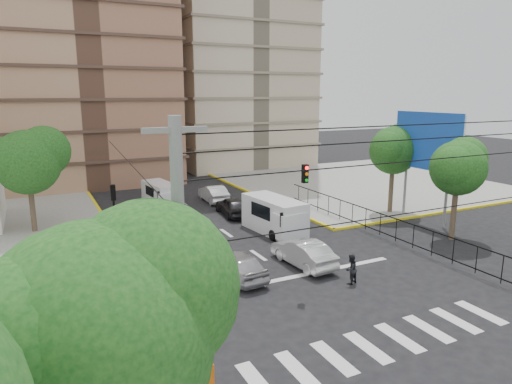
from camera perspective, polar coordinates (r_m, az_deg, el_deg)
ground at (r=23.78m, az=5.82°, el=-11.60°), size 160.00×160.00×0.00m
sidewalk_ne at (r=50.66m, az=12.97°, el=1.12°), size 26.00×26.00×0.15m
crosswalk_stripes at (r=19.54m, az=15.68°, el=-17.64°), size 12.00×2.40×0.01m
stop_line at (r=24.72m, az=4.32°, el=-10.61°), size 13.00×0.40×0.01m
park_fence at (r=32.30m, az=15.18°, el=-5.46°), size 0.10×22.50×1.66m
billboard at (r=35.92m, az=20.70°, el=5.73°), size 0.36×6.20×8.10m
tree_sw_near at (r=9.43m, az=-18.97°, el=-15.80°), size 5.63×4.60×7.57m
tree_park_a at (r=32.41m, az=24.03°, el=3.07°), size 4.41×3.60×6.83m
tree_park_c at (r=37.85m, az=16.91°, el=5.28°), size 4.65×3.80×7.25m
tree_tudor at (r=34.61m, az=-26.52°, el=3.71°), size 5.39×4.40×7.43m
traffic_light_nw at (r=27.20m, az=-17.32°, el=-2.10°), size 0.28×0.22×4.40m
traffic_light_hanging at (r=20.41m, az=9.22°, el=1.67°), size 18.00×9.12×0.92m
utility_pole_sw at (r=10.85m, az=-9.25°, el=-14.36°), size 1.40×0.28×9.00m
van_right_lane at (r=31.76m, az=2.53°, el=-3.10°), size 2.69×5.61×2.44m
van_left_lane at (r=40.04m, az=-11.77°, el=-0.40°), size 2.33×4.73×2.04m
car_silver_front_left at (r=24.38m, az=-2.48°, el=-9.00°), size 2.19×4.61×1.52m
car_white_front_right at (r=26.16m, az=5.92°, el=-7.57°), size 1.87×4.64×1.50m
car_grey_mid_left at (r=30.55m, az=-9.33°, el=-4.85°), size 3.12×5.31×1.39m
car_silver_rear_left at (r=35.76m, az=-9.61°, el=-2.41°), size 2.39×4.63×1.28m
car_darkgrey_mid_right at (r=36.48m, az=-2.94°, el=-1.75°), size 2.20×4.66×1.54m
car_white_rear_right at (r=41.16m, az=-5.36°, el=-0.19°), size 1.79×4.64×1.51m
pedestrian_crosswalk at (r=24.14m, az=11.76°, el=-9.41°), size 0.90×0.78×1.57m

